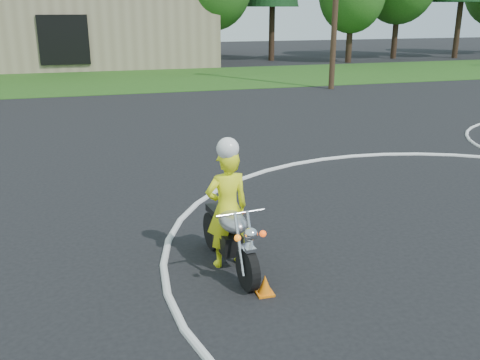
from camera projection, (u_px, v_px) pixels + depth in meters
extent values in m
cube|color=#1E4714|center=(208.00, 78.00, 31.17)|extent=(120.00, 10.00, 0.02)
cylinder|color=black|center=(248.00, 269.00, 7.73)|extent=(0.20, 0.66, 0.65)
cylinder|color=black|center=(213.00, 231.00, 9.05)|extent=(0.20, 0.66, 0.65)
cube|color=black|center=(228.00, 241.00, 8.40)|extent=(0.37, 0.62, 0.32)
ellipsoid|color=#A9A9AE|center=(233.00, 222.00, 8.09)|extent=(0.46, 0.73, 0.30)
cube|color=black|center=(220.00, 212.00, 8.57)|extent=(0.35, 0.67, 0.11)
cylinder|color=white|center=(239.00, 244.00, 7.65)|extent=(0.09, 0.39, 0.86)
cylinder|color=silver|center=(252.00, 242.00, 7.72)|extent=(0.09, 0.39, 0.86)
cube|color=white|center=(248.00, 248.00, 7.60)|extent=(0.18, 0.25, 0.05)
cylinder|color=silver|center=(241.00, 213.00, 7.73)|extent=(0.75, 0.12, 0.04)
sphere|color=white|center=(251.00, 234.00, 7.45)|extent=(0.19, 0.19, 0.19)
sphere|color=orange|center=(238.00, 238.00, 7.41)|extent=(0.10, 0.10, 0.10)
sphere|color=#FF490C|center=(263.00, 234.00, 7.55)|extent=(0.10, 0.10, 0.10)
cylinder|color=silver|center=(228.00, 235.00, 8.88)|extent=(0.18, 0.86, 0.09)
imported|color=#F9FF1A|center=(227.00, 209.00, 8.29)|extent=(0.74, 0.53, 1.90)
sphere|color=white|center=(228.00, 149.00, 7.94)|extent=(0.34, 0.34, 0.34)
cone|color=orange|center=(265.00, 285.00, 7.64)|extent=(0.22, 0.22, 0.30)
cube|color=orange|center=(265.00, 293.00, 7.68)|extent=(0.24, 0.24, 0.03)
cube|color=black|center=(64.00, 40.00, 32.95)|extent=(3.00, 0.16, 3.00)
cylinder|color=#382619|center=(214.00, 42.00, 37.60)|extent=(0.44, 0.44, 3.24)
cylinder|color=#382619|center=(272.00, 34.00, 40.62)|extent=(0.44, 0.44, 3.96)
cylinder|color=#382619|center=(349.00, 43.00, 39.35)|extent=(0.44, 0.44, 2.88)
cylinder|color=#382619|center=(395.00, 35.00, 42.37)|extent=(0.44, 0.44, 3.60)
cylinder|color=#382619|center=(457.00, 30.00, 42.65)|extent=(0.44, 0.44, 4.32)
cylinder|color=#382619|center=(155.00, 44.00, 37.52)|extent=(0.44, 0.44, 2.88)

